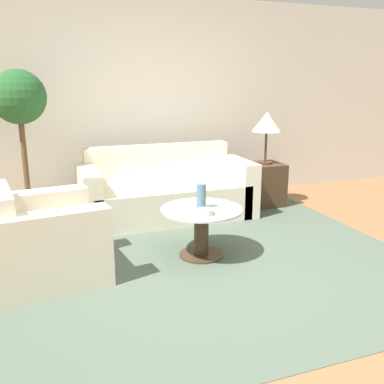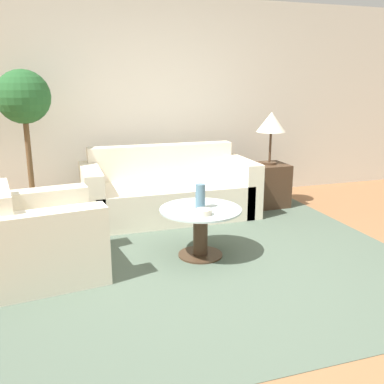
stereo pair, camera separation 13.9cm
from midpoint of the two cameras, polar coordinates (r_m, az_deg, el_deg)
ground_plane at (r=3.49m, az=5.58°, el=-12.34°), size 14.00×14.00×0.00m
wall_back at (r=5.68m, az=-5.14°, el=11.84°), size 10.00×0.06×2.60m
rug at (r=4.01m, az=2.12°, el=-8.44°), size 3.68×3.46×0.01m
sofa_main at (r=5.12m, az=-2.45°, el=-0.09°), size 1.99×0.92×0.81m
armchair at (r=3.74m, az=-18.68°, el=-6.41°), size 0.96×1.00×0.78m
coffee_table at (r=3.91m, az=2.16°, el=-4.51°), size 0.74×0.74×0.46m
side_table at (r=5.59m, az=10.86°, el=0.94°), size 0.44×0.44×0.55m
table_lamp at (r=5.46m, az=11.26°, el=8.98°), size 0.37×0.37×0.65m
potted_plant at (r=5.00m, az=-20.52°, el=8.32°), size 0.57×0.57×1.69m
vase at (r=3.83m, az=2.15°, el=-0.59°), size 0.09×0.09×0.22m
bowl at (r=3.68m, az=2.63°, el=-2.68°), size 0.14×0.14×0.05m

